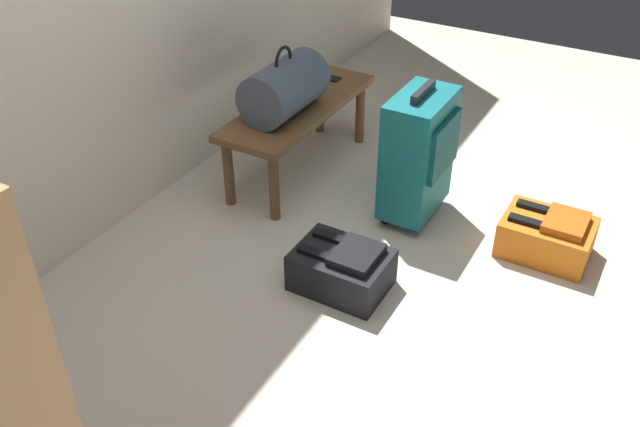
# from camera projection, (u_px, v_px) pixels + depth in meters

# --- Properties ---
(ground_plane) EXTENTS (6.60, 6.60, 0.00)m
(ground_plane) POSITION_uv_depth(u_px,v_px,m) (428.00, 329.00, 2.63)
(ground_plane) COLOR beige
(bench) EXTENTS (1.00, 0.36, 0.39)m
(bench) POSITION_uv_depth(u_px,v_px,m) (299.00, 114.00, 3.44)
(bench) COLOR brown
(bench) RESTS_ON ground
(duffel_bag_slate) EXTENTS (0.44, 0.26, 0.34)m
(duffel_bag_slate) POSITION_uv_depth(u_px,v_px,m) (284.00, 88.00, 3.24)
(duffel_bag_slate) COLOR #475160
(duffel_bag_slate) RESTS_ON bench
(cell_phone) EXTENTS (0.07, 0.14, 0.01)m
(cell_phone) POSITION_uv_depth(u_px,v_px,m) (327.00, 77.00, 3.66)
(cell_phone) COLOR black
(cell_phone) RESTS_ON bench
(suitcase_upright_teal) EXTENTS (0.38, 0.25, 0.66)m
(suitcase_upright_teal) POSITION_uv_depth(u_px,v_px,m) (418.00, 153.00, 3.09)
(suitcase_upright_teal) COLOR #14666B
(suitcase_upright_teal) RESTS_ON ground
(backpack_dark) EXTENTS (0.28, 0.38, 0.21)m
(backpack_dark) POSITION_uv_depth(u_px,v_px,m) (342.00, 268.00, 2.79)
(backpack_dark) COLOR black
(backpack_dark) RESTS_ON ground
(backpack_orange) EXTENTS (0.28, 0.38, 0.21)m
(backpack_orange) POSITION_uv_depth(u_px,v_px,m) (547.00, 236.00, 2.98)
(backpack_orange) COLOR orange
(backpack_orange) RESTS_ON ground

